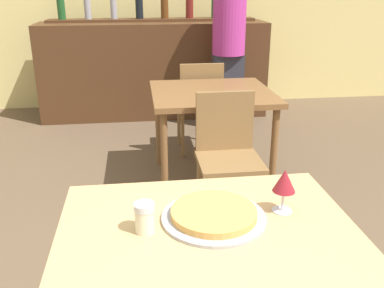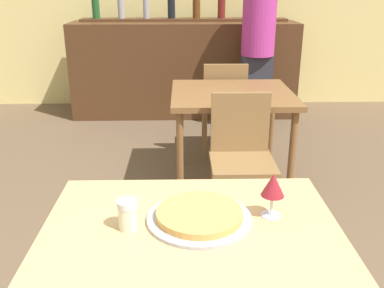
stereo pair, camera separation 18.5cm
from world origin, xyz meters
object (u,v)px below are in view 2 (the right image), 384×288
at_px(pizza_tray, 199,216).
at_px(person_standing, 258,45).
at_px(cheese_shaker, 128,214).
at_px(wine_glass, 273,186).
at_px(chair_far_side_back, 224,101).
at_px(chair_far_side_front, 241,151).

xyz_separation_m(pizza_tray, person_standing, (0.73, 3.19, 0.13)).
relative_size(pizza_tray, cheese_shaker, 3.52).
xyz_separation_m(person_standing, wine_glass, (-0.48, -3.17, -0.04)).
bearing_deg(chair_far_side_back, wine_glass, 88.34).
bearing_deg(pizza_tray, wine_glass, 5.29).
height_order(pizza_tray, cheese_shaker, cheese_shaker).
relative_size(chair_far_side_front, cheese_shaker, 8.41).
bearing_deg(chair_far_side_front, chair_far_side_back, 90.00).
height_order(chair_far_side_back, cheese_shaker, same).
bearing_deg(cheese_shaker, person_standing, 73.46).
distance_m(pizza_tray, cheese_shaker, 0.24).
bearing_deg(chair_far_side_back, chair_far_side_front, 90.00).
height_order(chair_far_side_back, pizza_tray, chair_far_side_back).
bearing_deg(pizza_tray, chair_far_side_front, 75.77).
relative_size(pizza_tray, wine_glass, 2.25).
height_order(chair_far_side_front, wine_glass, wine_glass).
bearing_deg(cheese_shaker, chair_far_side_front, 67.03).
bearing_deg(wine_glass, person_standing, 81.42).
bearing_deg(wine_glass, chair_far_side_front, 86.73).
distance_m(chair_far_side_back, wine_glass, 2.47).
height_order(cheese_shaker, person_standing, person_standing).
relative_size(chair_far_side_front, pizza_tray, 2.39).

